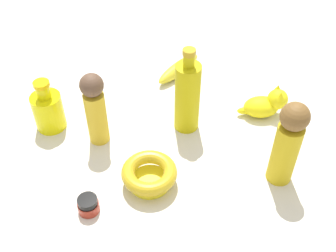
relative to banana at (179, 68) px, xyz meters
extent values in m
plane|color=silver|center=(-0.23, 0.16, -0.02)|extent=(2.00, 2.00, 0.00)
ellipsoid|color=gold|center=(0.00, 0.00, 0.00)|extent=(0.10, 0.18, 0.04)
cylinder|color=yellow|center=(-0.33, 0.27, -0.01)|extent=(0.09, 0.09, 0.01)
torus|color=gold|center=(-0.33, 0.27, 0.02)|extent=(0.13, 0.13, 0.03)
cylinder|color=#BEB00D|center=(-0.21, 0.09, 0.08)|extent=(0.06, 0.06, 0.19)
cylinder|color=#BEB00D|center=(-0.21, 0.09, 0.19)|extent=(0.03, 0.03, 0.03)
cylinder|color=#B7921D|center=(-0.21, 0.09, 0.21)|extent=(0.03, 0.03, 0.01)
cylinder|color=yellow|center=(-0.04, 0.40, 0.03)|extent=(0.08, 0.08, 0.10)
cylinder|color=yellow|center=(-0.04, 0.40, 0.10)|extent=(0.03, 0.03, 0.03)
cylinder|color=#E9BA08|center=(-0.04, 0.40, 0.12)|extent=(0.04, 0.04, 0.01)
cylinder|color=maroon|center=(-0.33, 0.41, -0.01)|extent=(0.05, 0.05, 0.02)
cylinder|color=gold|center=(-0.33, 0.41, 0.00)|extent=(0.04, 0.04, 0.00)
cylinder|color=black|center=(-0.33, 0.41, 0.01)|extent=(0.04, 0.04, 0.01)
cylinder|color=gold|center=(-0.14, 0.31, 0.05)|extent=(0.05, 0.05, 0.14)
sphere|color=brown|center=(-0.14, 0.31, 0.15)|extent=(0.06, 0.06, 0.06)
cylinder|color=gold|center=(-0.46, -0.01, 0.06)|extent=(0.06, 0.06, 0.16)
sphere|color=brown|center=(-0.46, -0.01, 0.17)|extent=(0.06, 0.06, 0.06)
ellipsoid|color=yellow|center=(-0.26, -0.10, 0.01)|extent=(0.10, 0.11, 0.05)
sphere|color=yellow|center=(-0.28, -0.14, 0.03)|extent=(0.05, 0.05, 0.05)
cone|color=yellow|center=(-0.27, -0.14, 0.06)|extent=(0.02, 0.02, 0.02)
cone|color=yellow|center=(-0.29, -0.13, 0.06)|extent=(0.02, 0.02, 0.02)
ellipsoid|color=yellow|center=(-0.25, -0.06, 0.00)|extent=(0.04, 0.05, 0.02)
camera|label=1|loc=(-0.88, 0.52, 0.74)|focal=44.68mm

